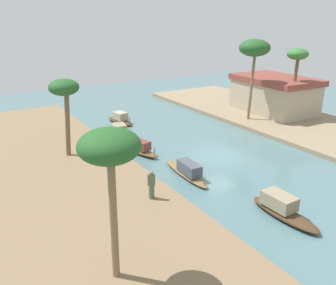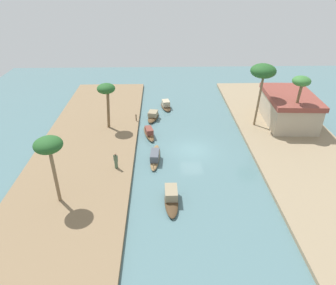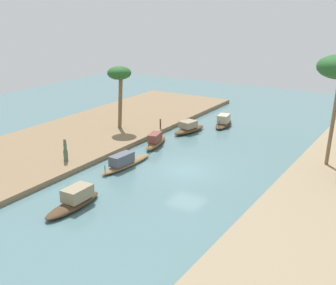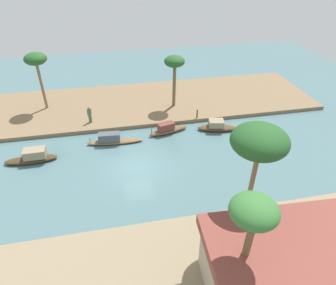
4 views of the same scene
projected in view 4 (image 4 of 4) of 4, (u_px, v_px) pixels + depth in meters
The scene contains 14 objects.
river_water at pixel (138, 168), 25.71m from camera, with size 68.05×68.05×0.00m, color slate.
riverbank_left at pixel (125, 104), 35.43m from camera, with size 44.06×11.04×0.39m, color #846B4C.
sampan_open_hull at pixel (259, 132), 29.82m from camera, with size 3.98×1.86×1.14m.
sampan_with_red_awning at pixel (113, 140), 28.64m from camera, with size 5.28×1.29×1.11m.
sampan_midstream at pixel (32, 157), 26.21m from camera, with size 4.39×1.25×1.21m.
sampan_with_tall_canopy at pixel (217, 126), 30.68m from camera, with size 4.10×1.99×1.12m.
sampan_near_left_bank at pixel (168, 129), 30.21m from camera, with size 4.20×1.87×1.15m.
person_on_near_bank at pixel (90, 115), 31.06m from camera, with size 0.46×0.46×1.73m.
mooring_post at pixel (197, 114), 32.02m from camera, with size 0.14×0.14×0.93m, color #4C3823.
palm_tree_left_near at pixel (174, 64), 31.94m from camera, with size 2.18×2.18×5.76m.
palm_tree_left_far at pixel (36, 61), 31.26m from camera, with size 2.29×2.29×6.21m.
palm_tree_right_tall at pixel (253, 218), 12.48m from camera, with size 2.08×2.08×7.04m.
palm_tree_right_short at pixel (259, 143), 15.51m from camera, with size 3.02×3.02×7.92m.
riverside_building at pixel (297, 275), 14.85m from camera, with size 9.22×6.29×3.82m.
Camera 4 is at (1.60, 20.44, 15.88)m, focal length 32.59 mm.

